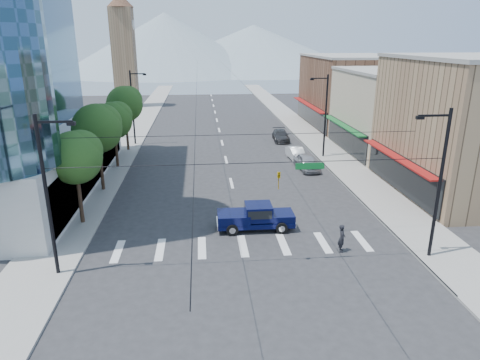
{
  "coord_description": "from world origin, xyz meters",
  "views": [
    {
      "loc": [
        -2.66,
        -22.84,
        12.52
      ],
      "look_at": [
        0.01,
        5.82,
        3.0
      ],
      "focal_mm": 32.0,
      "sensor_mm": 36.0,
      "label": 1
    }
  ],
  "objects_px": {
    "parked_car_near": "(307,162)",
    "parked_car_mid": "(296,154)",
    "pedestrian": "(342,238)",
    "pickup_truck": "(255,216)",
    "parked_car_far": "(281,136)"
  },
  "relations": [
    {
      "from": "parked_car_near",
      "to": "parked_car_mid",
      "type": "xyz_separation_m",
      "value": [
        -0.27,
        3.7,
        -0.1
      ]
    },
    {
      "from": "pedestrian",
      "to": "parked_car_near",
      "type": "height_order",
      "value": "pedestrian"
    },
    {
      "from": "pickup_truck",
      "to": "parked_car_far",
      "type": "height_order",
      "value": "pickup_truck"
    },
    {
      "from": "parked_car_mid",
      "to": "pickup_truck",
      "type": "bearing_deg",
      "value": -115.35
    },
    {
      "from": "pickup_truck",
      "to": "pedestrian",
      "type": "bearing_deg",
      "value": -37.17
    },
    {
      "from": "parked_car_near",
      "to": "parked_car_far",
      "type": "relative_size",
      "value": 0.95
    },
    {
      "from": "pickup_truck",
      "to": "pedestrian",
      "type": "relative_size",
      "value": 3.01
    },
    {
      "from": "pickup_truck",
      "to": "parked_car_far",
      "type": "relative_size",
      "value": 1.13
    },
    {
      "from": "parked_car_near",
      "to": "parked_car_mid",
      "type": "distance_m",
      "value": 3.72
    },
    {
      "from": "pedestrian",
      "to": "parked_car_near",
      "type": "distance_m",
      "value": 17.5
    },
    {
      "from": "pickup_truck",
      "to": "pedestrian",
      "type": "xyz_separation_m",
      "value": [
        4.88,
        -3.74,
        -0.05
      ]
    },
    {
      "from": "pickup_truck",
      "to": "parked_car_mid",
      "type": "relative_size",
      "value": 1.32
    },
    {
      "from": "parked_car_mid",
      "to": "parked_car_far",
      "type": "xyz_separation_m",
      "value": [
        0.0,
        9.15,
        0.02
      ]
    },
    {
      "from": "parked_car_mid",
      "to": "parked_car_near",
      "type": "bearing_deg",
      "value": -90.02
    },
    {
      "from": "pedestrian",
      "to": "parked_car_far",
      "type": "relative_size",
      "value": 0.38
    }
  ]
}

